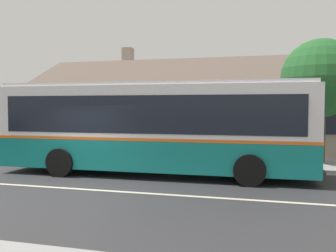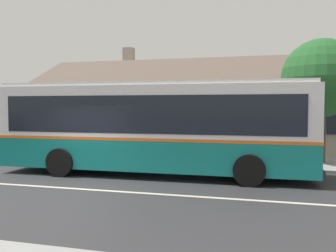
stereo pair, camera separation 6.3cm
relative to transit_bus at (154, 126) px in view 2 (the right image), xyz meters
The scene contains 8 objects.
ground_plane 3.92m from the transit_bus, 123.93° to the right, with size 300.00×300.00×0.00m, color #2D2D30.
sidewalk_far 4.03m from the transit_bus, 122.22° to the left, with size 60.00×3.00×0.15m, color gray.
lane_divider_stripe 3.92m from the transit_bus, 123.93° to the right, with size 60.00×0.16×0.01m, color beige.
community_building 11.63m from the transit_bus, 91.76° to the left, with size 20.92×10.85×6.69m.
transit_bus is the anchor object (origin of this frame).
bench_by_building 6.18m from the transit_bus, 153.21° to the left, with size 1.66×0.51×0.94m.
street_tree_primary 7.25m from the transit_bus, 32.23° to the left, with size 3.23×3.23×5.23m.
bike_rack 9.50m from the transit_bus, 159.08° to the left, with size 1.16×0.06×0.78m.
Camera 2 is at (6.02, -9.93, 2.47)m, focal length 40.00 mm.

